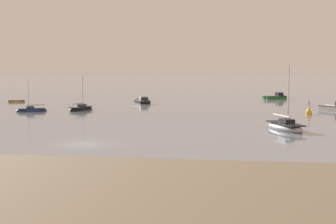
# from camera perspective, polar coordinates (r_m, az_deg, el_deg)

# --- Properties ---
(ground_plane) EXTENTS (800.00, 800.00, 0.00)m
(ground_plane) POSITION_cam_1_polar(r_m,az_deg,el_deg) (49.33, -9.50, -3.62)
(ground_plane) COLOR gray
(mudflat_shore) EXTENTS (321.20, 27.79, 0.25)m
(mudflat_shore) POSITION_cam_1_polar(r_m,az_deg,el_deg) (29.10, -17.88, -9.89)
(mudflat_shore) COLOR #7A6B51
(mudflat_shore) RESTS_ON ground
(sailboat_moored_0) EXTENTS (4.90, 7.46, 8.03)m
(sailboat_moored_0) POSITION_cam_1_polar(r_m,az_deg,el_deg) (61.06, 13.01, -1.63)
(sailboat_moored_0) COLOR gray
(sailboat_moored_0) RESTS_ON ground
(sailboat_moored_1) EXTENTS (5.04, 3.68, 5.50)m
(sailboat_moored_1) POSITION_cam_1_polar(r_m,az_deg,el_deg) (85.35, -15.05, 0.21)
(sailboat_moored_1) COLOR navy
(sailboat_moored_1) RESTS_ON ground
(motorboat_moored_1) EXTENTS (6.03, 4.47, 2.19)m
(motorboat_moored_1) POSITION_cam_1_polar(r_m,az_deg,el_deg) (114.53, 12.24, 1.60)
(motorboat_moored_1) COLOR #23602D
(motorboat_moored_1) RESTS_ON ground
(motorboat_moored_2) EXTENTS (4.33, 5.97, 2.17)m
(motorboat_moored_2) POSITION_cam_1_polar(r_m,az_deg,el_deg) (99.74, -2.79, 1.16)
(motorboat_moored_2) COLOR black
(motorboat_moored_2) RESTS_ON ground
(rowboat_moored_3) EXTENTS (3.67, 2.59, 0.55)m
(rowboat_moored_3) POSITION_cam_1_polar(r_m,az_deg,el_deg) (107.67, -16.65, 1.16)
(rowboat_moored_3) COLOR gold
(rowboat_moored_3) RESTS_ON ground
(sailboat_moored_2) EXTENTS (3.60, 5.66, 6.08)m
(sailboat_moored_2) POSITION_cam_1_polar(r_m,az_deg,el_deg) (86.04, -9.73, 0.38)
(sailboat_moored_2) COLOR black
(sailboat_moored_2) RESTS_ON ground
(channel_buoy) EXTENTS (0.90, 0.90, 2.30)m
(channel_buoy) POSITION_cam_1_polar(r_m,az_deg,el_deg) (80.21, 15.53, 0.04)
(channel_buoy) COLOR gold
(channel_buoy) RESTS_ON ground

